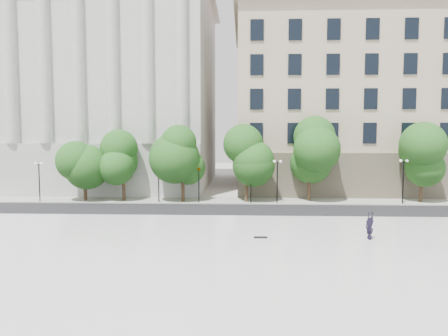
% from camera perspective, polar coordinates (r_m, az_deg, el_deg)
% --- Properties ---
extents(ground, '(160.00, 160.00, 0.00)m').
position_cam_1_polar(ground, '(22.38, -4.29, -14.15)').
color(ground, beige).
rests_on(ground, ground).
extents(plaza, '(44.00, 22.00, 0.45)m').
position_cam_1_polar(plaza, '(25.16, -3.48, -11.46)').
color(plaza, silver).
rests_on(plaza, ground).
extents(street, '(60.00, 8.00, 0.02)m').
position_cam_1_polar(street, '(39.77, -1.25, -5.72)').
color(street, black).
rests_on(street, ground).
extents(far_sidewalk, '(60.00, 4.00, 0.12)m').
position_cam_1_polar(far_sidewalk, '(45.66, -0.77, -4.29)').
color(far_sidewalk, '#A9A79C').
rests_on(far_sidewalk, ground).
extents(building_west, '(31.50, 27.65, 25.60)m').
position_cam_1_polar(building_west, '(62.96, -15.88, 9.73)').
color(building_west, beige).
rests_on(building_west, ground).
extents(building_east, '(36.00, 26.15, 23.00)m').
position_cam_1_polar(building_east, '(62.56, 18.84, 8.09)').
color(building_east, '#BEAD91').
rests_on(building_east, ground).
extents(traffic_light_west, '(0.64, 1.86, 4.23)m').
position_cam_1_polar(traffic_light_west, '(43.68, -3.31, 0.14)').
color(traffic_light_west, black).
rests_on(traffic_light_west, ground).
extents(traffic_light_east, '(0.71, 1.81, 4.21)m').
position_cam_1_polar(traffic_light_east, '(43.48, 3.54, 0.09)').
color(traffic_light_east, black).
rests_on(traffic_light_east, ground).
extents(person_lying, '(1.37, 1.84, 0.47)m').
position_cam_1_polar(person_lying, '(29.39, 18.47, -8.39)').
color(person_lying, black).
rests_on(person_lying, plaza).
extents(skateboard, '(0.86, 0.24, 0.09)m').
position_cam_1_polar(skateboard, '(28.40, 4.81, -9.01)').
color(skateboard, black).
rests_on(skateboard, plaza).
extents(street_trees, '(38.84, 5.44, 7.27)m').
position_cam_1_polar(street_trees, '(44.63, 2.48, 1.40)').
color(street_trees, '#382619').
rests_on(street_trees, ground).
extents(lamp_posts, '(37.64, 0.28, 4.53)m').
position_cam_1_polar(lamp_posts, '(43.89, -0.47, -0.79)').
color(lamp_posts, black).
rests_on(lamp_posts, ground).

